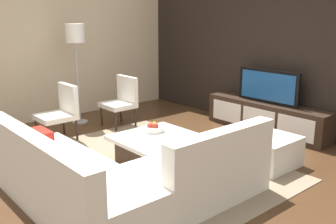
% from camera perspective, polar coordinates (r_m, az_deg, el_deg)
% --- Properties ---
extents(ground_plane, '(14.00, 14.00, 0.00)m').
position_cam_1_polar(ground_plane, '(4.99, -1.89, -8.28)').
color(ground_plane, '#4C301C').
extents(feature_wall_back, '(6.40, 0.12, 2.80)m').
position_cam_1_polar(feature_wall_back, '(6.66, 16.62, 9.32)').
color(feature_wall_back, black).
rests_on(feature_wall_back, ground).
extents(side_wall_left, '(0.12, 5.20, 2.80)m').
position_cam_1_polar(side_wall_left, '(7.47, -16.60, 9.82)').
color(side_wall_left, beige).
rests_on(side_wall_left, ground).
extents(area_rug, '(3.45, 2.51, 0.01)m').
position_cam_1_polar(area_rug, '(5.06, -2.61, -7.89)').
color(area_rug, gray).
rests_on(area_rug, ground).
extents(media_console, '(2.21, 0.44, 0.50)m').
position_cam_1_polar(media_console, '(6.60, 14.47, -0.74)').
color(media_console, '#332319').
rests_on(media_console, ground).
extents(television, '(1.14, 0.06, 0.55)m').
position_cam_1_polar(television, '(6.49, 14.76, 3.74)').
color(television, black).
rests_on(television, media_console).
extents(sectional_couch, '(2.29, 2.29, 0.83)m').
position_cam_1_polar(sectional_couch, '(4.03, -7.36, -9.68)').
color(sectional_couch, white).
rests_on(sectional_couch, ground).
extents(coffee_table, '(0.94, 1.03, 0.38)m').
position_cam_1_polar(coffee_table, '(5.05, -1.74, -5.55)').
color(coffee_table, '#332319').
rests_on(coffee_table, ground).
extents(accent_chair_near, '(0.53, 0.55, 0.87)m').
position_cam_1_polar(accent_chair_near, '(6.17, -15.73, 0.40)').
color(accent_chair_near, '#332319').
rests_on(accent_chair_near, ground).
extents(floor_lamp, '(0.33, 0.33, 1.77)m').
position_cam_1_polar(floor_lamp, '(6.92, -13.70, 10.55)').
color(floor_lamp, '#A5A5AA').
rests_on(floor_lamp, ground).
extents(ottoman, '(0.70, 0.70, 0.40)m').
position_cam_1_polar(ottoman, '(5.15, 14.51, -5.63)').
color(ottoman, white).
rests_on(ottoman, ground).
extents(fruit_bowl, '(0.28, 0.28, 0.13)m').
position_cam_1_polar(fruit_bowl, '(5.17, -2.17, -2.43)').
color(fruit_bowl, silver).
rests_on(fruit_bowl, coffee_table).
extents(accent_chair_far, '(0.54, 0.50, 0.87)m').
position_cam_1_polar(accent_chair_far, '(6.75, -6.88, 2.07)').
color(accent_chair_far, '#332319').
rests_on(accent_chair_far, ground).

